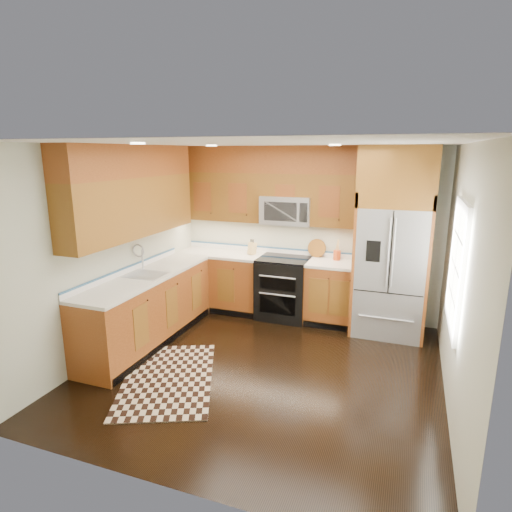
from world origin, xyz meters
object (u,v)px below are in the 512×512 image
(range, at_px, (283,288))
(knife_block, at_px, (252,248))
(utensil_crock, at_px, (337,253))
(refrigerator, at_px, (393,243))
(rug, at_px, (168,378))

(range, xyz_separation_m, knife_block, (-0.55, 0.09, 0.57))
(knife_block, distance_m, utensil_crock, 1.32)
(range, relative_size, knife_block, 3.91)
(refrigerator, xyz_separation_m, knife_block, (-2.10, 0.13, -0.26))
(range, distance_m, utensil_crock, 0.98)
(range, height_order, refrigerator, refrigerator)
(rug, relative_size, knife_block, 6.77)
(range, bearing_deg, utensil_crock, 13.92)
(range, distance_m, rug, 2.40)
(refrigerator, xyz_separation_m, utensil_crock, (-0.78, 0.23, -0.26))
(refrigerator, relative_size, rug, 1.59)
(utensil_crock, bearing_deg, refrigerator, -16.17)
(range, bearing_deg, refrigerator, -1.40)
(knife_block, xyz_separation_m, utensil_crock, (1.31, 0.10, 0.01))
(utensil_crock, bearing_deg, range, -166.08)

